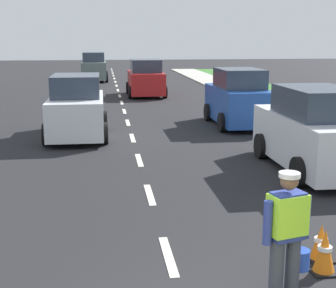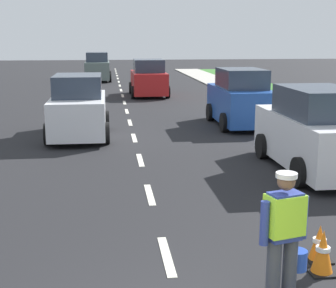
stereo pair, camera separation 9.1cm
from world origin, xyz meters
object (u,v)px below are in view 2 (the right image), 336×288
at_px(road_worker, 285,230).
at_px(traffic_cone_near, 323,252).
at_px(car_parked_curbside, 316,132).
at_px(car_outgoing_far, 149,79).
at_px(traffic_cone_far, 319,243).
at_px(car_oncoming_third, 97,68).
at_px(car_oncoming_lead, 79,108).
at_px(car_parked_far, 240,99).

xyz_separation_m(road_worker, traffic_cone_near, (0.80, 0.61, -0.61)).
bearing_deg(car_parked_curbside, car_outgoing_far, 99.61).
height_order(traffic_cone_far, car_oncoming_third, car_oncoming_third).
xyz_separation_m(car_outgoing_far, car_oncoming_third, (-3.03, 10.03, 0.05)).
bearing_deg(road_worker, traffic_cone_near, 37.18).
bearing_deg(car_oncoming_lead, car_oncoming_third, 89.37).
height_order(car_outgoing_far, car_oncoming_third, car_oncoming_third).
distance_m(car_outgoing_far, car_oncoming_lead, 11.82).
relative_size(road_worker, car_outgoing_far, 0.42).
distance_m(traffic_cone_near, car_outgoing_far, 21.67).
relative_size(traffic_cone_near, car_parked_far, 0.16).
relative_size(traffic_cone_far, car_parked_far, 0.14).
xyz_separation_m(traffic_cone_far, car_parked_far, (1.84, 11.29, 0.71)).
bearing_deg(traffic_cone_near, car_parked_curbside, 67.85).
bearing_deg(car_parked_far, car_parked_curbside, -88.41).
relative_size(car_oncoming_lead, car_parked_far, 1.01).
height_order(road_worker, car_oncoming_third, car_oncoming_third).
distance_m(car_parked_far, car_oncoming_third, 20.77).
distance_m(car_oncoming_third, car_parked_curbside, 27.05).
bearing_deg(car_oncoming_third, car_parked_far, -74.28).
relative_size(road_worker, car_oncoming_third, 0.43).
relative_size(car_outgoing_far, car_parked_far, 1.00).
bearing_deg(traffic_cone_near, car_outgoing_far, 91.66).
bearing_deg(car_parked_curbside, car_oncoming_third, 102.40).
xyz_separation_m(car_outgoing_far, car_parked_far, (2.60, -9.96, 0.03)).
height_order(car_outgoing_far, car_oncoming_lead, car_oncoming_lead).
relative_size(car_parked_far, car_parked_curbside, 0.91).
distance_m(road_worker, car_outgoing_far, 22.26).
distance_m(traffic_cone_near, car_parked_far, 11.87).
bearing_deg(car_oncoming_third, road_worker, -84.94).
distance_m(road_worker, traffic_cone_near, 1.18).
bearing_deg(car_oncoming_third, traffic_cone_far, -83.09).
bearing_deg(car_outgoing_far, car_oncoming_third, 106.82).
relative_size(car_oncoming_third, car_parked_curbside, 0.89).
height_order(traffic_cone_near, car_oncoming_third, car_oncoming_third).
bearing_deg(car_parked_curbside, car_oncoming_lead, 140.28).
bearing_deg(car_outgoing_far, traffic_cone_far, -87.96).
xyz_separation_m(traffic_cone_far, car_oncoming_third, (-3.79, 31.28, 0.72)).
height_order(car_outgoing_far, car_parked_far, car_parked_far).
xyz_separation_m(traffic_cone_near, car_parked_far, (1.97, 11.69, 0.67)).
bearing_deg(car_outgoing_far, road_worker, -90.45).
height_order(traffic_cone_near, traffic_cone_far, traffic_cone_near).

